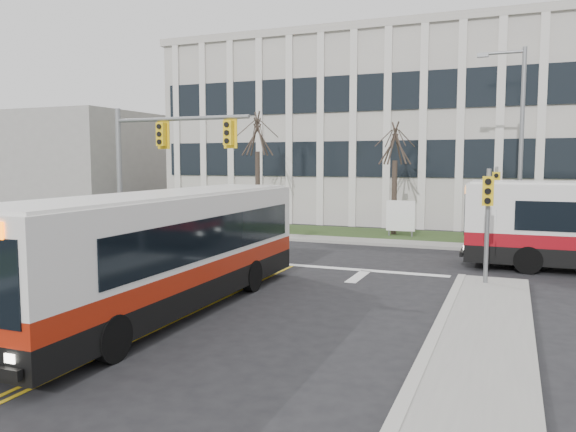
{
  "coord_description": "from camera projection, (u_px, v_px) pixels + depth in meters",
  "views": [
    {
      "loc": [
        7.93,
        -11.87,
        4.01
      ],
      "look_at": [
        0.16,
        7.45,
        2.0
      ],
      "focal_mm": 35.0,
      "sensor_mm": 36.0,
      "label": 1
    }
  ],
  "objects": [
    {
      "name": "tree_left",
      "position": [
        257.0,
        136.0,
        32.61
      ],
      "size": [
        1.8,
        1.8,
        7.7
      ],
      "color": "#42352B",
      "rests_on": "ground"
    },
    {
      "name": "office_building",
      "position": [
        471.0,
        134.0,
        39.57
      ],
      "size": [
        40.0,
        16.0,
        12.0
      ],
      "primitive_type": "cube",
      "color": "beige",
      "rests_on": "ground"
    },
    {
      "name": "bus_main",
      "position": [
        166.0,
        254.0,
        14.98
      ],
      "size": [
        2.68,
        11.77,
        3.13
      ],
      "primitive_type": null,
      "rotation": [
        0.0,
        0.0,
        0.01
      ],
      "color": "silver",
      "rests_on": "ground"
    },
    {
      "name": "signal_pole_near",
      "position": [
        488.0,
        210.0,
        17.75
      ],
      "size": [
        0.34,
        0.39,
        3.8
      ],
      "color": "slate",
      "rests_on": "ground"
    },
    {
      "name": "signal_pole_far",
      "position": [
        496.0,
        195.0,
        25.6
      ],
      "size": [
        0.34,
        0.39,
        3.8
      ],
      "color": "slate",
      "rests_on": "ground"
    },
    {
      "name": "tree_mid",
      "position": [
        395.0,
        146.0,
        29.89
      ],
      "size": [
        1.8,
        1.8,
        6.82
      ],
      "color": "#42352B",
      "rests_on": "ground"
    },
    {
      "name": "mast_arm_signal",
      "position": [
        152.0,
        156.0,
        22.58
      ],
      "size": [
        6.11,
        0.38,
        6.2
      ],
      "color": "slate",
      "rests_on": "ground"
    },
    {
      "name": "sidewalk_cross",
      "position": [
        444.0,
        246.0,
        26.47
      ],
      "size": [
        44.0,
        1.6,
        0.14
      ],
      "primitive_type": "cube",
      "color": "#9E9B93",
      "rests_on": "ground"
    },
    {
      "name": "streetlight",
      "position": [
        518.0,
        136.0,
        25.77
      ],
      "size": [
        2.15,
        0.25,
        9.2
      ],
      "color": "slate",
      "rests_on": "ground"
    },
    {
      "name": "ground",
      "position": [
        173.0,
        320.0,
        14.29
      ],
      "size": [
        120.0,
        120.0,
        0.0
      ],
      "primitive_type": "plane",
      "color": "black",
      "rests_on": "ground"
    },
    {
      "name": "directory_sign",
      "position": [
        401.0,
        216.0,
        29.41
      ],
      "size": [
        1.5,
        0.12,
        2.0
      ],
      "color": "slate",
      "rests_on": "ground"
    },
    {
      "name": "building_annex",
      "position": [
        84.0,
        162.0,
        47.57
      ],
      "size": [
        12.0,
        12.0,
        8.0
      ],
      "primitive_type": "cube",
      "color": "#9E9B93",
      "rests_on": "ground"
    },
    {
      "name": "building_lawn",
      "position": [
        450.0,
        238.0,
        29.05
      ],
      "size": [
        44.0,
        5.0,
        0.12
      ],
      "primitive_type": "cube",
      "color": "#2A411C",
      "rests_on": "ground"
    }
  ]
}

